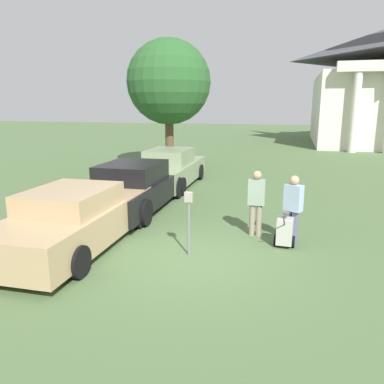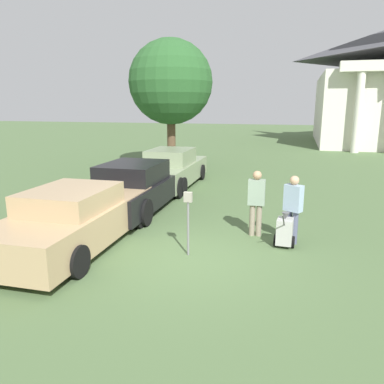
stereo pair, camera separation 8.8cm
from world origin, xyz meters
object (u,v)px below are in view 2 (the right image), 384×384
object	(u,v)px
equipment_cart	(285,231)
person_worker	(256,199)
parked_car_sage	(172,169)
parked_car_black	(135,187)
parked_car_tan	(76,218)
person_supervisor	(293,205)
parking_meter	(188,212)

from	to	relation	value
equipment_cart	person_worker	bearing A→B (deg)	144.15
parked_car_sage	equipment_cart	bearing A→B (deg)	-52.16
parked_car_black	parked_car_tan	bearing A→B (deg)	-91.40
parked_car_sage	equipment_cart	size ratio (longest dim) A/B	5.11
person_supervisor	equipment_cart	size ratio (longest dim) A/B	1.66
person_worker	equipment_cart	bearing A→B (deg)	138.19
person_supervisor	parked_car_tan	bearing A→B (deg)	47.35
parked_car_sage	equipment_cart	xyz separation A→B (m)	(4.75, -5.82, -0.32)
parked_car_sage	parking_meter	size ratio (longest dim) A/B	3.52
person_worker	person_supervisor	size ratio (longest dim) A/B	1.02
parked_car_black	equipment_cart	size ratio (longest dim) A/B	5.34
parked_car_tan	parked_car_sage	world-z (taller)	parked_car_sage
parked_car_tan	person_supervisor	distance (m)	5.15
parked_car_black	equipment_cart	bearing A→B (deg)	-25.84
parked_car_sage	person_worker	distance (m)	6.57
parked_car_black	person_supervisor	bearing A→B (deg)	-22.03
parked_car_black	person_supervisor	xyz separation A→B (m)	(4.90, -1.85, 0.24)
parked_car_tan	parked_car_sage	bearing A→B (deg)	88.60
parking_meter	person_worker	world-z (taller)	person_worker
parking_meter	equipment_cart	xyz separation A→B (m)	(2.04, 1.09, -0.61)
person_worker	person_supervisor	distance (m)	0.95
parked_car_black	person_worker	world-z (taller)	person_worker
parked_car_black	person_supervisor	size ratio (longest dim) A/B	3.21
parked_car_sage	equipment_cart	world-z (taller)	parked_car_sage
parked_car_black	equipment_cart	xyz separation A→B (m)	(4.75, -2.16, -0.32)
parked_car_sage	person_worker	xyz separation A→B (m)	(4.00, -5.20, 0.25)
parked_car_tan	person_worker	xyz separation A→B (m)	(4.00, 1.84, 0.29)
parked_car_black	parked_car_sage	bearing A→B (deg)	88.61
person_worker	parked_car_black	bearing A→B (deg)	-23.61
parked_car_tan	person_supervisor	size ratio (longest dim) A/B	3.06
parked_car_tan	equipment_cart	bearing A→B (deg)	13.11
parked_car_black	parked_car_sage	world-z (taller)	parked_car_sage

